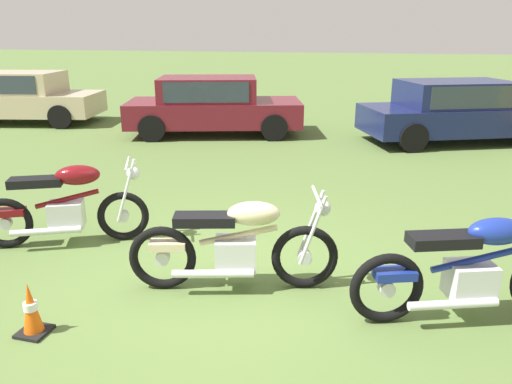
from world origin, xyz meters
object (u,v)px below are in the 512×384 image
(car_beige, at_px, (13,93))
(car_navy, at_px, (458,108))
(motorcycle_maroon, at_px, (66,206))
(car_burgundy, at_px, (212,103))
(motorcycle_blue, at_px, (472,269))
(motorcycle_cream, at_px, (236,245))
(traffic_cone, at_px, (31,311))

(car_beige, distance_m, car_navy, 11.90)
(motorcycle_maroon, relative_size, car_beige, 0.40)
(motorcycle_maroon, relative_size, car_burgundy, 0.40)
(motorcycle_maroon, xyz_separation_m, motorcycle_blue, (4.51, -0.51, -0.01))
(motorcycle_maroon, distance_m, motorcycle_cream, 2.38)
(car_beige, bearing_deg, motorcycle_maroon, -59.44)
(traffic_cone, bearing_deg, motorcycle_maroon, 116.08)
(motorcycle_maroon, bearing_deg, motorcycle_blue, -31.71)
(motorcycle_maroon, distance_m, car_navy, 9.19)
(car_beige, relative_size, car_navy, 0.97)
(motorcycle_maroon, relative_size, traffic_cone, 3.81)
(car_beige, bearing_deg, motorcycle_blue, -46.92)
(motorcycle_blue, xyz_separation_m, car_navy, (0.71, 8.06, 0.31))
(motorcycle_maroon, bearing_deg, car_beige, 108.13)
(motorcycle_maroon, bearing_deg, car_burgundy, 70.03)
(car_beige, height_order, car_navy, same)
(motorcycle_blue, bearing_deg, car_beige, 125.36)
(car_burgundy, xyz_separation_m, car_navy, (5.87, 0.60, 0.00))
(motorcycle_cream, bearing_deg, motorcycle_blue, -15.20)
(motorcycle_blue, height_order, traffic_cone, motorcycle_blue)
(motorcycle_maroon, height_order, motorcycle_blue, same)
(motorcycle_maroon, height_order, traffic_cone, motorcycle_maroon)
(motorcycle_maroon, bearing_deg, car_navy, 30.07)
(motorcycle_blue, relative_size, car_burgundy, 0.44)
(motorcycle_maroon, height_order, car_navy, car_navy)
(car_beige, relative_size, car_burgundy, 1.00)
(car_burgundy, distance_m, traffic_cone, 8.86)
(motorcycle_cream, distance_m, motorcycle_blue, 2.19)
(motorcycle_cream, bearing_deg, car_burgundy, 95.87)
(car_beige, xyz_separation_m, car_navy, (11.89, 0.50, -0.04))
(car_navy, bearing_deg, traffic_cone, -138.89)
(car_burgundy, bearing_deg, car_beige, 161.92)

